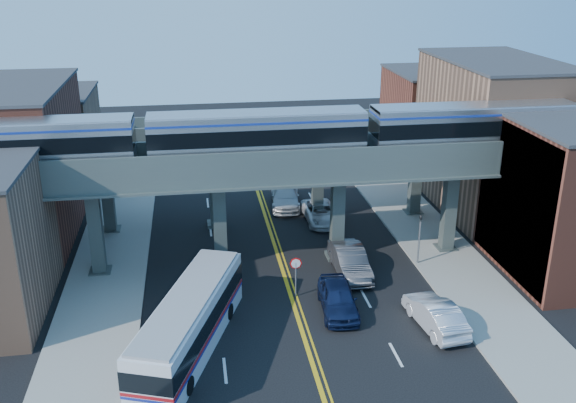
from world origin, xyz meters
name	(u,v)px	position (x,y,z in m)	size (l,w,h in m)	color
ground	(299,322)	(0.00, 0.00, 0.00)	(120.00, 120.00, 0.00)	black
sidewalk_west	(111,258)	(-11.50, 10.00, 0.08)	(5.00, 70.00, 0.16)	gray
sidewalk_east	(429,238)	(11.50, 10.00, 0.08)	(5.00, 70.00, 0.16)	gray
building_west_b	(15,163)	(-18.50, 16.00, 5.50)	(8.00, 14.00, 11.00)	brown
building_west_c	(51,137)	(-18.50, 29.00, 4.00)	(8.00, 10.00, 8.00)	#97694E
building_east_a	(571,199)	(18.50, 4.00, 5.00)	(8.00, 10.00, 10.00)	brown
building_east_b	(491,136)	(18.50, 16.00, 6.00)	(8.00, 14.00, 12.00)	#97694E
building_east_c	(432,117)	(18.50, 29.00, 4.50)	(8.00, 10.00, 9.00)	brown
mural_panel	(513,206)	(14.55, 4.00, 4.75)	(0.10, 9.50, 9.50)	teal
elevated_viaduct_near	(279,172)	(0.00, 8.00, 6.47)	(52.00, 3.60, 7.40)	#3A4440
elevated_viaduct_far	(266,143)	(0.00, 15.00, 6.47)	(52.00, 3.60, 7.40)	#3A4440
transit_train	(257,134)	(-1.39, 8.00, 9.09)	(42.86, 2.68, 3.12)	black
stop_sign	(296,271)	(0.30, 3.00, 1.76)	(0.76, 0.09, 2.63)	slate
traffic_signal	(420,234)	(9.20, 6.00, 2.30)	(0.15, 0.18, 4.10)	slate
transit_bus	(190,323)	(-6.17, -1.72, 1.54)	(6.39, 11.84, 3.00)	silver
car_lane_a	(338,298)	(2.46, 0.86, 0.86)	(2.04, 5.06, 1.72)	#0F1938
car_lane_b	(350,261)	(4.32, 5.45, 0.91)	(1.92, 5.52, 1.82)	#343437
car_lane_c	(321,213)	(4.21, 14.51, 0.73)	(2.43, 5.27, 1.46)	silver
car_lane_d	(285,197)	(1.94, 18.36, 0.82)	(2.30, 5.65, 1.64)	silver
car_parked_curb	(435,314)	(7.47, -1.72, 0.84)	(1.78, 5.11, 1.68)	silver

